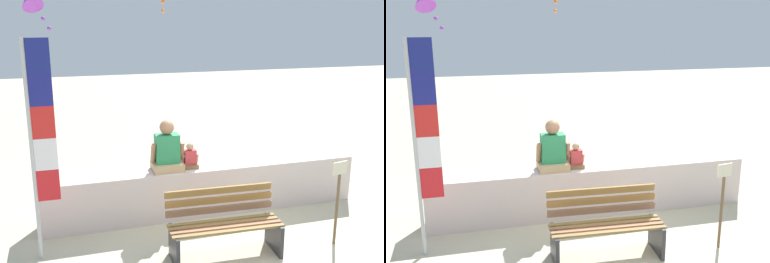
% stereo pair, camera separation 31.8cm
% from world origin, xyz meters
% --- Properties ---
extents(ground_plane, '(40.00, 40.00, 0.00)m').
position_xyz_m(ground_plane, '(0.00, 0.00, 0.00)').
color(ground_plane, '#C2B797').
extents(seawall_ledge, '(5.22, 0.52, 0.80)m').
position_xyz_m(seawall_ledge, '(0.00, 1.36, 0.40)').
color(seawall_ledge, beige).
rests_on(seawall_ledge, ground).
extents(park_bench, '(1.56, 0.68, 0.88)m').
position_xyz_m(park_bench, '(-0.18, 0.00, 0.41)').
color(park_bench, olive).
rests_on(park_bench, ground).
extents(person_adult, '(0.53, 0.39, 0.82)m').
position_xyz_m(person_adult, '(-0.64, 1.35, 1.12)').
color(person_adult, tan).
rests_on(person_adult, seawall_ledge).
extents(person_child, '(0.27, 0.20, 0.42)m').
position_xyz_m(person_child, '(-0.26, 1.35, 0.96)').
color(person_child, brown).
rests_on(person_child, seawall_ledge).
extents(flag_banner, '(0.33, 0.05, 2.92)m').
position_xyz_m(flag_banner, '(-2.49, 0.59, 1.69)').
color(flag_banner, '#B7B7BC').
rests_on(flag_banner, ground).
extents(sign_post, '(0.24, 0.06, 1.24)m').
position_xyz_m(sign_post, '(1.43, -0.21, 0.74)').
color(sign_post, brown).
rests_on(sign_post, ground).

